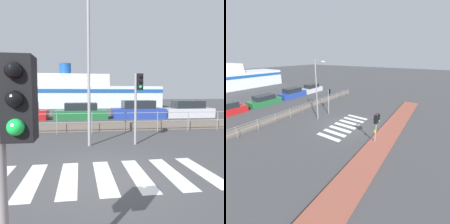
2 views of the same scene
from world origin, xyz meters
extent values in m
plane|color=#424244|center=(0.00, 0.00, 0.00)|extent=(160.00, 160.00, 0.00)
cube|color=#934C3D|center=(0.00, -4.10, 0.06)|extent=(24.00, 1.80, 0.12)
cube|color=silver|center=(-2.73, 0.00, 0.00)|extent=(0.45, 2.40, 0.01)
cube|color=silver|center=(-1.83, 0.00, 0.00)|extent=(0.45, 2.40, 0.01)
cube|color=silver|center=(-0.93, 0.00, 0.00)|extent=(0.45, 2.40, 0.01)
cube|color=silver|center=(-0.03, 0.00, 0.00)|extent=(0.45, 2.40, 0.01)
cube|color=silver|center=(0.87, 0.00, 0.00)|extent=(0.45, 2.40, 0.01)
cube|color=silver|center=(1.77, 0.00, 0.00)|extent=(0.45, 2.40, 0.01)
cube|color=silver|center=(2.67, 0.00, 0.00)|extent=(0.45, 2.40, 0.01)
cube|color=#6B6056|center=(0.00, 7.01, 0.23)|extent=(24.36, 0.55, 0.47)
cylinder|color=gray|center=(0.00, 6.13, 1.09)|extent=(21.92, 0.03, 0.03)
cylinder|color=gray|center=(0.00, 6.13, 0.63)|extent=(21.92, 0.03, 0.03)
cylinder|color=gray|center=(-7.31, 6.13, 0.57)|extent=(0.04, 0.04, 1.15)
cylinder|color=gray|center=(-5.48, 6.13, 0.57)|extent=(0.04, 0.04, 1.15)
cylinder|color=gray|center=(-3.65, 6.13, 0.57)|extent=(0.04, 0.04, 1.15)
cylinder|color=gray|center=(-1.83, 6.13, 0.57)|extent=(0.04, 0.04, 1.15)
cylinder|color=gray|center=(0.00, 6.13, 0.57)|extent=(0.04, 0.04, 1.15)
cylinder|color=gray|center=(1.83, 6.13, 0.57)|extent=(0.04, 0.04, 1.15)
cylinder|color=gray|center=(3.65, 6.13, 0.57)|extent=(0.04, 0.04, 1.15)
cylinder|color=gray|center=(5.48, 6.13, 0.57)|extent=(0.04, 0.04, 1.15)
cylinder|color=gray|center=(7.31, 6.13, 0.57)|extent=(0.04, 0.04, 1.15)
cylinder|color=gray|center=(9.14, 6.13, 0.57)|extent=(0.04, 0.04, 1.15)
cylinder|color=gray|center=(10.96, 6.13, 0.57)|extent=(0.04, 0.04, 1.15)
cylinder|color=gray|center=(-1.27, -3.61, 1.21)|extent=(0.10, 0.10, 2.43)
cube|color=black|center=(-1.44, -3.61, 2.09)|extent=(0.24, 0.24, 0.68)
sphere|color=black|center=(-1.44, -3.47, 2.30)|extent=(0.13, 0.13, 0.13)
sphere|color=black|center=(-1.44, -3.47, 2.09)|extent=(0.13, 0.13, 0.13)
sphere|color=#19D84C|center=(-1.44, -3.47, 1.88)|extent=(0.13, 0.13, 0.13)
cube|color=black|center=(-1.10, -3.61, 2.09)|extent=(0.24, 0.24, 0.68)
sphere|color=black|center=(-1.10, -3.75, 2.30)|extent=(0.13, 0.13, 0.13)
sphere|color=black|center=(-1.10, -3.75, 2.09)|extent=(0.13, 0.13, 0.13)
sphere|color=#19D84C|center=(-1.10, -3.75, 1.88)|extent=(0.13, 0.13, 0.13)
cube|color=yellow|center=(-1.38, -3.61, 1.05)|extent=(0.10, 0.14, 0.18)
cylinder|color=gray|center=(1.67, 3.38, 1.48)|extent=(0.10, 0.10, 2.96)
cube|color=black|center=(1.84, 3.38, 2.62)|extent=(0.24, 0.24, 0.68)
sphere|color=black|center=(1.84, 3.24, 2.83)|extent=(0.13, 0.13, 0.13)
sphere|color=black|center=(1.84, 3.24, 2.62)|extent=(0.13, 0.13, 0.13)
sphere|color=#19D84C|center=(1.84, 3.24, 2.41)|extent=(0.13, 0.13, 0.13)
cylinder|color=gray|center=(-0.26, 3.40, 3.14)|extent=(0.12, 0.12, 6.27)
cylinder|color=gray|center=(-0.26, 2.90, 6.12)|extent=(0.07, 1.00, 0.07)
ellipsoid|color=silver|center=(-0.26, 2.40, 6.07)|extent=(0.32, 0.42, 0.19)
cube|color=#194C99|center=(0.00, 26.31, 2.56)|extent=(23.72, 0.08, 0.53)
cube|color=#B21919|center=(-5.42, 13.28, 0.40)|extent=(4.21, 1.83, 0.79)
cube|color=#1E6633|center=(-0.54, 13.28, 0.38)|extent=(4.45, 1.87, 0.76)
cube|color=#1E2328|center=(-0.54, 13.28, 1.06)|extent=(2.67, 1.65, 0.62)
cube|color=#233D9E|center=(4.47, 13.28, 0.43)|extent=(4.58, 1.90, 0.86)
cube|color=#1E2328|center=(4.47, 13.28, 1.21)|extent=(2.75, 1.67, 0.70)
cube|color=#BCBCC1|center=(9.16, 13.28, 0.41)|extent=(4.41, 1.77, 0.83)
cube|color=#1E2328|center=(9.16, 13.28, 1.17)|extent=(2.65, 1.56, 0.68)
camera|label=1|loc=(-0.63, -5.45, 2.13)|focal=35.00mm
camera|label=2|loc=(-11.65, -7.11, 6.63)|focal=24.00mm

